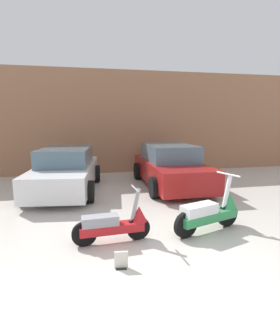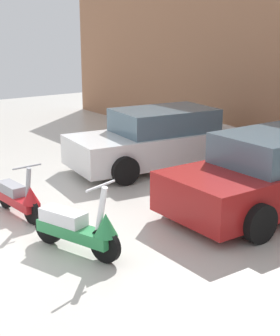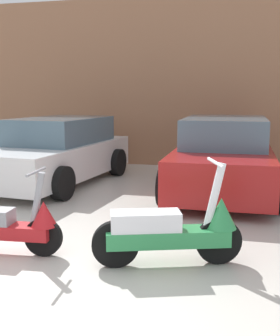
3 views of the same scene
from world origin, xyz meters
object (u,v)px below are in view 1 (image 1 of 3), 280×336
Objects in this scene: car_rear_center at (170,166)px; car_rear_left at (66,171)px; scooter_front_left at (115,224)px; scooter_front_right at (211,212)px; placard_near_left_scooter at (121,261)px.

car_rear_left is at bearing -89.77° from car_rear_center.
scooter_front_left is at bearing -30.28° from car_rear_center.
car_rear_center is (3.35, -0.01, 0.02)m from car_rear_left.
placard_near_left_scooter is at bearing -171.13° from scooter_front_right.
car_rear_left is (-1.09, 3.81, 0.29)m from scooter_front_left.
car_rear_left reaches higher than scooter_front_left.
scooter_front_left is 0.89m from placard_near_left_scooter.
scooter_front_left is at bearing 89.07° from placard_near_left_scooter.
car_rear_center is 15.55× the size of placard_near_left_scooter.
scooter_front_left is at bearing 22.76° from car_rear_left.
scooter_front_right is at bearing 27.08° from placard_near_left_scooter.
scooter_front_left is 3.98m from car_rear_left.
placard_near_left_scooter is (-1.90, -0.97, -0.28)m from scooter_front_right.
car_rear_center is at bearing 55.16° from scooter_front_left.
car_rear_left reaches higher than scooter_front_right.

